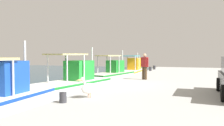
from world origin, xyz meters
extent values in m
cube|color=#B2B2AD|center=(0.00, -5.00, 0.40)|extent=(36.00, 10.00, 0.80)
cube|color=#1947B7|center=(-5.06, 2.39, 1.56)|extent=(1.54, 1.37, 1.27)
cylinder|color=silver|center=(-5.43, 1.61, 1.59)|extent=(0.08, 0.08, 1.33)
cylinder|color=silver|center=(-3.76, 2.47, 2.00)|extent=(0.10, 0.10, 2.15)
cube|color=white|center=(0.47, 2.50, 0.40)|extent=(6.08, 3.07, 0.80)
cube|color=#1E8C2D|center=(0.47, 2.50, 0.72)|extent=(6.13, 3.11, 0.12)
cube|color=#1E8C2D|center=(1.19, 2.37, 1.42)|extent=(1.82, 1.52, 1.24)
cylinder|color=silver|center=(-0.94, 2.00, 1.60)|extent=(0.08, 0.08, 1.61)
cylinder|color=silver|center=(-0.69, 3.45, 1.60)|extent=(0.08, 0.08, 1.61)
cylinder|color=silver|center=(0.60, 1.73, 1.60)|extent=(0.08, 0.08, 1.61)
cylinder|color=silver|center=(0.86, 3.18, 1.60)|extent=(0.08, 0.08, 1.61)
cube|color=#D8CC72|center=(-0.04, 2.59, 2.45)|extent=(2.58, 1.93, 0.08)
cylinder|color=silver|center=(2.62, 2.12, 1.87)|extent=(0.10, 0.10, 2.14)
torus|color=orange|center=(1.19, 3.06, 1.42)|extent=(0.55, 0.19, 0.54)
cube|color=silver|center=(6.80, 2.21, 0.42)|extent=(5.57, 2.72, 0.84)
cube|color=#1E8C2D|center=(6.80, 2.21, 0.76)|extent=(5.62, 2.77, 0.12)
cube|color=#1E8C2D|center=(7.45, 2.09, 1.37)|extent=(1.67, 1.31, 1.05)
cylinder|color=silver|center=(5.50, 1.83, 1.56)|extent=(0.08, 0.08, 1.44)
cylinder|color=silver|center=(5.73, 3.04, 1.56)|extent=(0.08, 0.08, 1.44)
cylinder|color=silver|center=(6.92, 1.56, 1.56)|extent=(0.08, 0.08, 1.44)
cylinder|color=silver|center=(7.15, 2.77, 1.56)|extent=(0.08, 0.08, 1.44)
cube|color=#D8CC72|center=(6.33, 2.30, 2.32)|extent=(2.37, 1.67, 0.08)
cylinder|color=silver|center=(8.77, 1.84, 1.82)|extent=(0.10, 0.10, 1.95)
torus|color=orange|center=(7.45, 2.67, 1.37)|extent=(0.55, 0.20, 0.54)
cube|color=white|center=(12.62, 1.89, 0.36)|extent=(6.37, 1.98, 0.71)
cube|color=orange|center=(12.62, 1.89, 0.63)|extent=(6.41, 2.02, 0.12)
cube|color=orange|center=(13.42, 1.90, 1.35)|extent=(1.79, 1.16, 1.28)
cylinder|color=silver|center=(11.21, 1.21, 1.46)|extent=(0.08, 0.08, 1.49)
cylinder|color=silver|center=(11.19, 2.54, 1.46)|extent=(0.08, 0.08, 1.49)
cylinder|color=silver|center=(12.92, 1.24, 1.46)|extent=(0.08, 0.08, 1.49)
cylinder|color=silver|center=(12.90, 2.56, 1.46)|extent=(0.08, 0.08, 1.49)
cube|color=teal|center=(12.05, 1.89, 2.25)|extent=(2.59, 1.43, 0.08)
cylinder|color=silver|center=(15.00, 1.93, 1.66)|extent=(0.10, 0.10, 1.89)
torus|color=orange|center=(13.42, 2.53, 1.35)|extent=(0.54, 0.11, 0.54)
cylinder|color=tan|center=(-4.18, -0.85, 0.91)|extent=(0.04, 0.04, 0.22)
cylinder|color=tan|center=(-4.23, -0.96, 0.91)|extent=(0.04, 0.04, 0.22)
ellipsoid|color=white|center=(-4.25, -0.89, 1.16)|extent=(0.71, 0.55, 0.40)
ellipsoid|color=silver|center=(-4.21, -0.90, 1.22)|extent=(0.64, 0.55, 0.28)
cylinder|color=white|center=(-4.43, -0.81, 1.38)|extent=(0.21, 0.16, 0.27)
sphere|color=white|center=(-4.50, -0.78, 1.54)|extent=(0.21, 0.21, 0.16)
cone|color=#F2B272|center=(-4.69, -0.70, 1.52)|extent=(0.30, 0.18, 0.07)
cylinder|color=#4C3823|center=(2.75, -1.64, 1.22)|extent=(0.16, 0.16, 0.83)
cylinder|color=#4C3823|center=(2.83, -1.46, 1.22)|extent=(0.16, 0.16, 0.83)
cube|color=maroon|center=(2.79, -1.55, 1.95)|extent=(0.37, 0.45, 0.63)
cylinder|color=maroon|center=(2.69, -1.78, 1.93)|extent=(0.10, 0.10, 0.60)
cylinder|color=maroon|center=(2.88, -1.33, 1.93)|extent=(0.10, 0.10, 0.60)
sphere|color=tan|center=(2.79, -1.55, 2.39)|extent=(0.22, 0.22, 0.22)
cylinder|color=black|center=(-3.28, -5.67, 1.10)|extent=(0.60, 0.19, 0.60)
cylinder|color=black|center=(-0.74, -5.71, 1.10)|extent=(0.60, 0.19, 0.60)
cylinder|color=#333338|center=(-5.35, -0.45, 0.98)|extent=(0.26, 0.26, 0.36)
cylinder|color=#333338|center=(10.65, -0.45, 1.00)|extent=(0.26, 0.26, 0.40)
cylinder|color=#333338|center=(12.89, -0.45, 1.01)|extent=(0.27, 0.27, 0.41)
camera|label=1|loc=(-12.38, -4.80, 2.49)|focal=37.96mm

